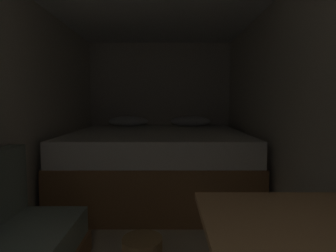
% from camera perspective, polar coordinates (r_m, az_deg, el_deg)
% --- Properties ---
extents(ground_plane, '(6.66, 6.66, 0.00)m').
position_cam_1_polar(ground_plane, '(2.35, -3.26, -24.68)').
color(ground_plane, beige).
extents(wall_back, '(2.30, 0.05, 2.09)m').
position_cam_1_polar(wall_back, '(4.40, -1.50, 3.41)').
color(wall_back, beige).
rests_on(wall_back, ground).
extents(wall_left, '(0.05, 4.66, 2.09)m').
position_cam_1_polar(wall_left, '(2.40, -31.38, 1.40)').
color(wall_left, beige).
rests_on(wall_left, ground).
extents(wall_right, '(0.05, 4.66, 2.09)m').
position_cam_1_polar(wall_right, '(2.27, 26.22, 1.46)').
color(wall_right, beige).
rests_on(wall_right, ground).
extents(bed, '(2.08, 1.90, 0.95)m').
position_cam_1_polar(bed, '(3.47, -1.96, -7.62)').
color(bed, olive).
rests_on(bed, ground).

